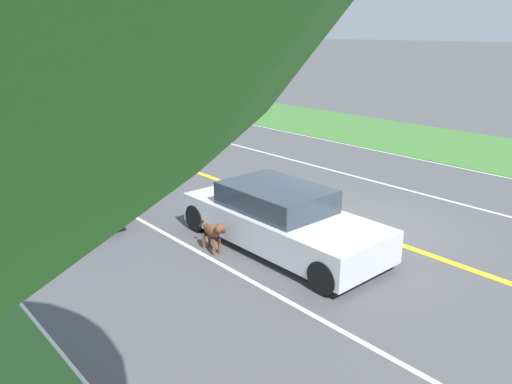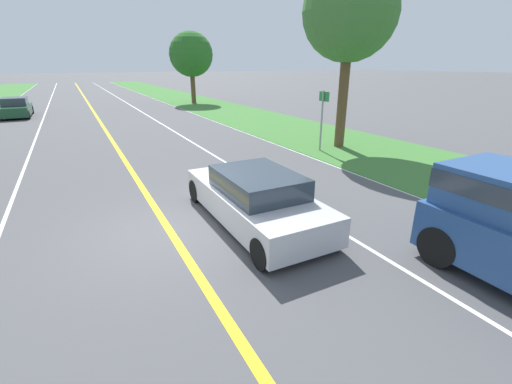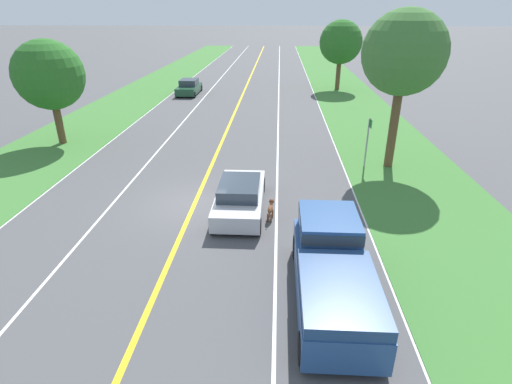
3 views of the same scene
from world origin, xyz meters
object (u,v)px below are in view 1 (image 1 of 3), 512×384
dog (213,232)px  car_trailing_near (47,126)px  ego_car (281,219)px  pickup_truck (41,177)px

dog → car_trailing_near: size_ratio=0.24×
car_trailing_near → dog: bearing=83.9°
ego_car → pickup_truck: 6.11m
dog → pickup_truck: 4.95m
pickup_truck → car_trailing_near: size_ratio=1.22×
dog → car_trailing_near: (-1.43, -13.45, 0.15)m
ego_car → dog: ego_car is taller
ego_car → car_trailing_near: (-0.17, -14.14, -0.00)m
dog → pickup_truck: pickup_truck is taller
ego_car → pickup_truck: (3.09, -5.26, 0.36)m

